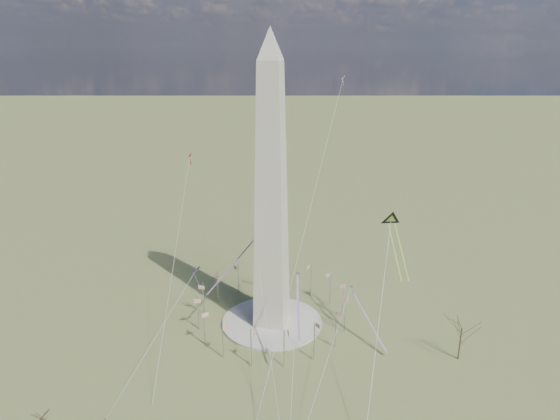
# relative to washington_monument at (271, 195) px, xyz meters

# --- Properties ---
(ground) EXTENTS (2000.00, 2000.00, 0.00)m
(ground) POSITION_rel_washington_monument_xyz_m (0.00, 0.00, -47.95)
(ground) COLOR #5D6532
(ground) RESTS_ON ground
(plaza) EXTENTS (36.00, 36.00, 0.80)m
(plaza) POSITION_rel_washington_monument_xyz_m (0.00, 0.00, -47.55)
(plaza) COLOR #B2ADA3
(plaza) RESTS_ON ground
(washington_monument) EXTENTS (15.56, 15.56, 100.00)m
(washington_monument) POSITION_rel_washington_monument_xyz_m (0.00, 0.00, 0.00)
(washington_monument) COLOR #BBB79D
(washington_monument) RESTS_ON plaza
(flagpole_ring) EXTENTS (54.40, 54.40, 13.00)m
(flagpole_ring) POSITION_rel_washington_monument_xyz_m (-0.00, -0.00, -40.68)
(flagpole_ring) COLOR silver
(flagpole_ring) RESTS_ON ground
(tree_near) EXTENTS (9.62, 9.62, 16.83)m
(tree_near) POSITION_rel_washington_monument_xyz_m (63.18, -7.48, -35.95)
(tree_near) COLOR #453D2A
(tree_near) RESTS_ON ground
(tree_far) EXTENTS (6.13, 6.13, 10.72)m
(tree_far) POSITION_rel_washington_monument_xyz_m (-42.00, -68.09, -40.32)
(tree_far) COLOR #453D2A
(tree_far) RESTS_ON ground
(kite_delta_black) EXTENTS (10.82, 20.58, 16.79)m
(kite_delta_black) POSITION_rel_washington_monument_xyz_m (39.54, 4.79, -8.05)
(kite_delta_black) COLOR black
(kite_delta_black) RESTS_ON ground
(kite_diamond_purple) EXTENTS (2.88, 3.66, 10.67)m
(kite_diamond_purple) POSITION_rel_washington_monument_xyz_m (-27.54, -1.13, -30.27)
(kite_diamond_purple) COLOR navy
(kite_diamond_purple) RESTS_ON ground
(kite_streamer_left) EXTENTS (5.44, 18.96, 13.18)m
(kite_streamer_left) POSITION_rel_washington_monument_xyz_m (13.49, -20.58, -25.18)
(kite_streamer_left) COLOR #F55426
(kite_streamer_left) RESTS_ON ground
(kite_streamer_mid) EXTENTS (13.09, 20.34, 15.78)m
(kite_streamer_mid) POSITION_rel_washington_monument_xyz_m (-12.16, 0.85, -23.74)
(kite_streamer_mid) COLOR #F55426
(kite_streamer_mid) RESTS_ON ground
(kite_streamer_right) EXTENTS (14.99, 17.40, 14.90)m
(kite_streamer_right) POSITION_rel_washington_monument_xyz_m (32.11, -0.97, -37.75)
(kite_streamer_right) COLOR #F55426
(kite_streamer_right) RESTS_ON ground
(kite_small_red) EXTENTS (1.87, 1.67, 5.09)m
(kite_small_red) POSITION_rel_washington_monument_xyz_m (-43.16, 34.34, 3.77)
(kite_small_red) COLOR red
(kite_small_red) RESTS_ON ground
(kite_small_white) EXTENTS (1.34, 2.22, 5.17)m
(kite_small_white) POSITION_rel_washington_monument_xyz_m (16.68, 51.46, 34.63)
(kite_small_white) COLOR silver
(kite_small_white) RESTS_ON ground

